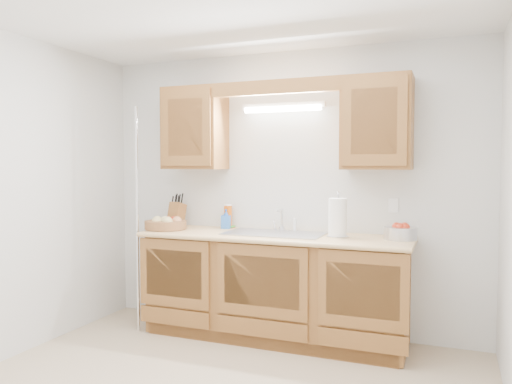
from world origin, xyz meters
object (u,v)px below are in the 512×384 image
at_px(fruit_basket, 166,224).
at_px(apple_bowl, 401,232).
at_px(knife_block, 177,214).
at_px(paper_towel, 338,218).

bearing_deg(fruit_basket, apple_bowl, 3.67).
distance_m(knife_block, paper_towel, 1.58).
bearing_deg(knife_block, paper_towel, 0.02).
bearing_deg(paper_towel, apple_bowl, 7.37).
bearing_deg(fruit_basket, paper_towel, 2.52).
distance_m(fruit_basket, knife_block, 0.21).
relative_size(knife_block, paper_towel, 0.88).
bearing_deg(apple_bowl, paper_towel, -172.63).
bearing_deg(knife_block, fruit_basket, -85.46).
bearing_deg(apple_bowl, fruit_basket, -176.33).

